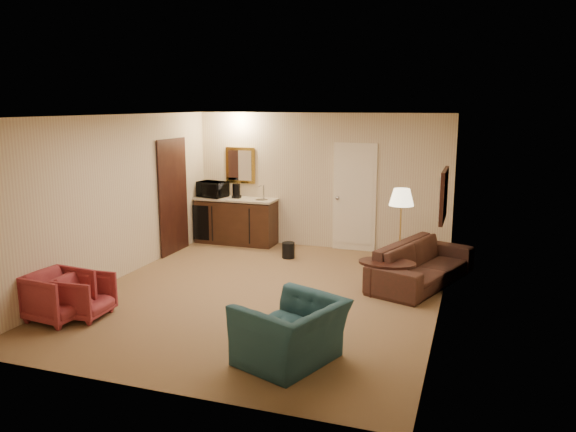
{
  "coord_description": "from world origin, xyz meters",
  "views": [
    {
      "loc": [
        2.89,
        -7.36,
        2.76
      ],
      "look_at": [
        0.21,
        0.5,
        1.1
      ],
      "focal_mm": 35.0,
      "sensor_mm": 36.0,
      "label": 1
    }
  ],
  "objects_px": {
    "waste_bin": "(288,250)",
    "teal_armchair": "(291,322)",
    "sofa": "(422,257)",
    "coffee_maker": "(236,191)",
    "wetbar_cabinet": "(236,221)",
    "coffee_table": "(387,277)",
    "rose_chair_near": "(58,294)",
    "rose_chair_far": "(84,294)",
    "floor_lamp": "(400,234)",
    "microwave": "(212,188)"
  },
  "relations": [
    {
      "from": "rose_chair_far",
      "to": "waste_bin",
      "type": "xyz_separation_m",
      "value": [
        1.6,
        3.6,
        -0.17
      ]
    },
    {
      "from": "coffee_table",
      "to": "floor_lamp",
      "type": "bearing_deg",
      "value": 84.42
    },
    {
      "from": "rose_chair_far",
      "to": "rose_chair_near",
      "type": "bearing_deg",
      "value": 124.83
    },
    {
      "from": "coffee_maker",
      "to": "teal_armchair",
      "type": "bearing_deg",
      "value": -77.22
    },
    {
      "from": "wetbar_cabinet",
      "to": "microwave",
      "type": "distance_m",
      "value": 0.82
    },
    {
      "from": "coffee_maker",
      "to": "sofa",
      "type": "bearing_deg",
      "value": -38.24
    },
    {
      "from": "microwave",
      "to": "rose_chair_near",
      "type": "bearing_deg",
      "value": -78.18
    },
    {
      "from": "rose_chair_near",
      "to": "coffee_table",
      "type": "xyz_separation_m",
      "value": [
        3.85,
        2.43,
        -0.11
      ]
    },
    {
      "from": "teal_armchair",
      "to": "rose_chair_far",
      "type": "bearing_deg",
      "value": -76.45
    },
    {
      "from": "coffee_table",
      "to": "floor_lamp",
      "type": "xyz_separation_m",
      "value": [
        0.07,
        0.76,
        0.49
      ]
    },
    {
      "from": "wetbar_cabinet",
      "to": "sofa",
      "type": "distance_m",
      "value": 4.06
    },
    {
      "from": "wetbar_cabinet",
      "to": "sofa",
      "type": "xyz_separation_m",
      "value": [
        3.8,
        -1.44,
        -0.03
      ]
    },
    {
      "from": "sofa",
      "to": "microwave",
      "type": "height_order",
      "value": "microwave"
    },
    {
      "from": "coffee_maker",
      "to": "rose_chair_far",
      "type": "bearing_deg",
      "value": -110.68
    },
    {
      "from": "teal_armchair",
      "to": "sofa",
      "type": "bearing_deg",
      "value": -177.18
    },
    {
      "from": "teal_armchair",
      "to": "coffee_maker",
      "type": "distance_m",
      "value": 5.48
    },
    {
      "from": "microwave",
      "to": "rose_chair_far",
      "type": "bearing_deg",
      "value": -74.85
    },
    {
      "from": "floor_lamp",
      "to": "coffee_maker",
      "type": "height_order",
      "value": "floor_lamp"
    },
    {
      "from": "rose_chair_near",
      "to": "microwave",
      "type": "xyz_separation_m",
      "value": [
        0.0,
        4.49,
        0.76
      ]
    },
    {
      "from": "sofa",
      "to": "coffee_table",
      "type": "bearing_deg",
      "value": 164.99
    },
    {
      "from": "teal_armchair",
      "to": "floor_lamp",
      "type": "height_order",
      "value": "floor_lamp"
    },
    {
      "from": "coffee_table",
      "to": "coffee_maker",
      "type": "bearing_deg",
      "value": 147.87
    },
    {
      "from": "wetbar_cabinet",
      "to": "coffee_table",
      "type": "relative_size",
      "value": 1.95
    },
    {
      "from": "rose_chair_far",
      "to": "floor_lamp",
      "type": "relative_size",
      "value": 0.43
    },
    {
      "from": "waste_bin",
      "to": "teal_armchair",
      "type": "bearing_deg",
      "value": -70.78
    },
    {
      "from": "rose_chair_far",
      "to": "coffee_table",
      "type": "xyz_separation_m",
      "value": [
        3.6,
        2.24,
        -0.07
      ]
    },
    {
      "from": "wetbar_cabinet",
      "to": "waste_bin",
      "type": "relative_size",
      "value": 5.68
    },
    {
      "from": "teal_armchair",
      "to": "coffee_table",
      "type": "bearing_deg",
      "value": -172.37
    },
    {
      "from": "teal_armchair",
      "to": "coffee_maker",
      "type": "height_order",
      "value": "coffee_maker"
    },
    {
      "from": "teal_armchair",
      "to": "coffee_table",
      "type": "height_order",
      "value": "teal_armchair"
    },
    {
      "from": "sofa",
      "to": "waste_bin",
      "type": "relative_size",
      "value": 7.53
    },
    {
      "from": "wetbar_cabinet",
      "to": "coffee_table",
      "type": "distance_m",
      "value": 3.95
    },
    {
      "from": "rose_chair_far",
      "to": "coffee_table",
      "type": "relative_size",
      "value": 0.75
    },
    {
      "from": "wetbar_cabinet",
      "to": "coffee_maker",
      "type": "height_order",
      "value": "coffee_maker"
    },
    {
      "from": "floor_lamp",
      "to": "sofa",
      "type": "bearing_deg",
      "value": -17.34
    },
    {
      "from": "waste_bin",
      "to": "wetbar_cabinet",
      "type": "bearing_deg",
      "value": 151.93
    },
    {
      "from": "coffee_table",
      "to": "teal_armchair",
      "type": "bearing_deg",
      "value": -103.2
    },
    {
      "from": "rose_chair_near",
      "to": "teal_armchair",
      "type": "bearing_deg",
      "value": -87.51
    },
    {
      "from": "rose_chair_near",
      "to": "coffee_table",
      "type": "relative_size",
      "value": 0.84
    },
    {
      "from": "wetbar_cabinet",
      "to": "rose_chair_far",
      "type": "xyz_separation_m",
      "value": [
        -0.25,
        -4.32,
        -0.14
      ]
    },
    {
      "from": "wetbar_cabinet",
      "to": "teal_armchair",
      "type": "relative_size",
      "value": 1.55
    },
    {
      "from": "rose_chair_near",
      "to": "rose_chair_far",
      "type": "bearing_deg",
      "value": -46.74
    },
    {
      "from": "coffee_table",
      "to": "rose_chair_far",
      "type": "bearing_deg",
      "value": -148.18
    },
    {
      "from": "waste_bin",
      "to": "coffee_maker",
      "type": "relative_size",
      "value": 1.0
    },
    {
      "from": "wetbar_cabinet",
      "to": "coffee_table",
      "type": "height_order",
      "value": "wetbar_cabinet"
    },
    {
      "from": "rose_chair_near",
      "to": "waste_bin",
      "type": "xyz_separation_m",
      "value": [
        1.85,
        3.79,
        -0.21
      ]
    },
    {
      "from": "wetbar_cabinet",
      "to": "teal_armchair",
      "type": "bearing_deg",
      "value": -59.79
    },
    {
      "from": "teal_armchair",
      "to": "rose_chair_near",
      "type": "relative_size",
      "value": 1.49
    },
    {
      "from": "rose_chair_far",
      "to": "coffee_maker",
      "type": "distance_m",
      "value": 4.41
    },
    {
      "from": "sofa",
      "to": "teal_armchair",
      "type": "bearing_deg",
      "value": -178.39
    }
  ]
}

